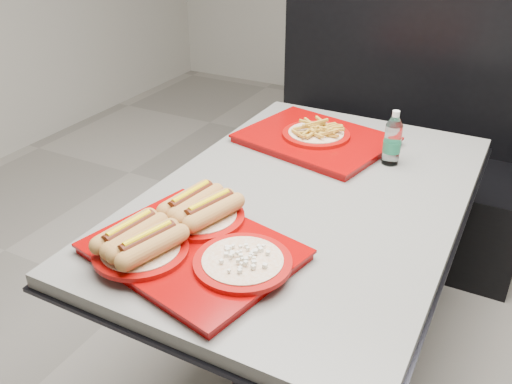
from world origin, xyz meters
The scene contains 6 objects.
ground centered at (0.00, 0.00, 0.00)m, with size 6.00×6.00×0.00m, color gray.
diner_table centered at (0.00, 0.00, 0.58)m, with size 0.92×1.42×0.75m.
booth_bench centered at (0.00, 1.09, 0.40)m, with size 1.30×0.57×1.35m.
tray_near centered at (-0.15, -0.43, 0.79)m, with size 0.57×0.49×0.11m.
tray_far centered at (-0.12, 0.36, 0.78)m, with size 0.58×0.50×0.10m.
water_bottle centered at (0.17, 0.32, 0.83)m, with size 0.06×0.06×0.19m.
Camera 1 is at (0.54, -1.37, 1.57)m, focal length 38.00 mm.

